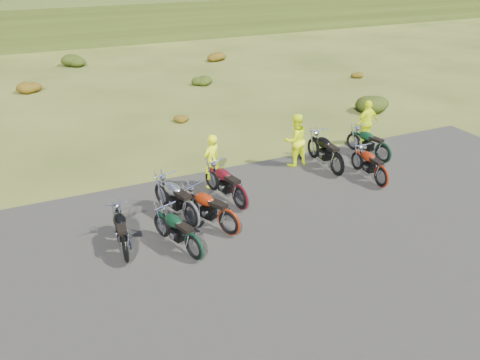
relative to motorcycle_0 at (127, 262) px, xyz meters
name	(u,v)px	position (x,y,z in m)	size (l,w,h in m)	color
ground	(293,222)	(4.61, -0.06, 0.00)	(300.00, 300.00, 0.00)	#384517
gravel_pad	(334,262)	(4.61, -2.06, 0.00)	(20.00, 12.00, 0.04)	black
hill_slope	(77,12)	(4.61, 49.94, 0.00)	(300.00, 46.00, 3.00)	#333E14
shrub_2	(28,86)	(-1.59, 16.54, 0.38)	(1.30, 1.30, 0.77)	brown
shrub_3	(75,59)	(1.31, 21.84, 0.46)	(1.56, 1.56, 0.92)	#21310C
shrub_4	(180,117)	(4.21, 9.14, 0.23)	(0.77, 0.77, 0.45)	brown
shrub_5	(201,79)	(7.11, 14.44, 0.31)	(1.03, 1.03, 0.61)	#21310C
shrub_6	(215,55)	(10.01, 19.74, 0.38)	(1.30, 1.30, 0.77)	brown
shrub_7	(373,101)	(12.91, 7.04, 0.46)	(1.56, 1.56, 0.92)	#21310C
shrub_8	(355,74)	(15.81, 12.34, 0.23)	(0.77, 0.77, 0.45)	brown
motorcycle_0	(127,262)	(0.00, 0.00, 0.00)	(1.98, 0.66, 1.04)	black
motorcycle_1	(229,235)	(2.73, 0.06, 0.00)	(2.15, 0.72, 1.13)	maroon
motorcycle_2	(195,260)	(1.54, -0.59, 0.00)	(2.03, 0.68, 1.06)	black
motorcycle_3	(192,227)	(1.96, 0.83, 0.00)	(2.23, 0.74, 1.17)	#A8A7AC
motorcycle_4	(240,210)	(3.54, 1.18, 0.00)	(2.15, 0.72, 1.13)	#4C0C13
motorcycle_5	(336,176)	(7.38, 1.91, 0.00)	(2.28, 0.76, 1.19)	black
motorcycle_6	(380,187)	(8.18, 0.65, 0.00)	(1.99, 0.66, 1.04)	maroon
motorcycle_7	(381,163)	(9.43, 2.10, 0.00)	(2.05, 0.68, 1.07)	black
person_middle	(212,162)	(3.32, 2.84, 0.87)	(0.64, 0.42, 1.74)	#DAEF0C
person_right_a	(295,141)	(6.51, 3.22, 0.92)	(0.90, 0.70, 1.84)	#DAEF0C
person_right_b	(367,123)	(9.96, 3.78, 0.86)	(1.01, 0.42, 1.72)	#DAEF0C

